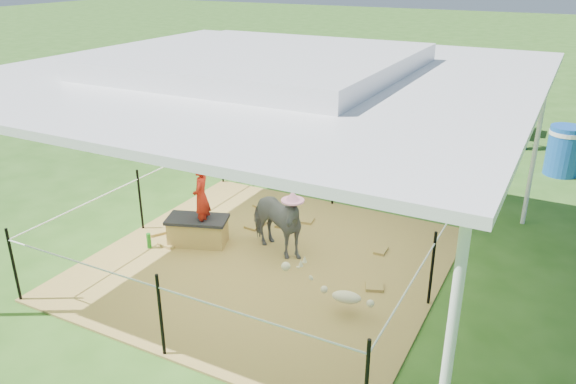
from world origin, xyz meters
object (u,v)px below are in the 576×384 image
at_px(woman, 201,191).
at_px(picnic_table_near, 489,117).
at_px(green_bottle, 149,241).
at_px(foal, 347,295).
at_px(pony, 274,221).
at_px(distant_person, 517,119).
at_px(trash_barrel, 564,151).
at_px(straw_bale, 198,232).

relative_size(woman, picnic_table_near, 0.58).
relative_size(green_bottle, foal, 0.25).
bearing_deg(picnic_table_near, woman, -108.56).
bearing_deg(pony, woman, 125.13).
bearing_deg(woman, green_bottle, -74.89).
bearing_deg(distant_person, trash_barrel, 106.84).
bearing_deg(distant_person, green_bottle, 40.82).
height_order(green_bottle, foal, foal).
xyz_separation_m(straw_bale, pony, (1.14, 0.28, 0.31)).
bearing_deg(straw_bale, distant_person, 63.71).
relative_size(woman, distant_person, 0.75).
bearing_deg(trash_barrel, straw_bale, -128.45).
height_order(trash_barrel, distant_person, distant_person).
distance_m(straw_bale, green_bottle, 0.71).
distance_m(woman, distant_person, 7.87).
bearing_deg(woman, distant_person, 134.78).
distance_m(woman, pony, 1.14).
height_order(straw_bale, trash_barrel, trash_barrel).
relative_size(green_bottle, picnic_table_near, 0.13).
height_order(woman, picnic_table_near, woman).
xyz_separation_m(foal, trash_barrel, (1.94, 6.39, 0.20)).
height_order(green_bottle, trash_barrel, trash_barrel).
bearing_deg(distant_person, woman, 43.44).
bearing_deg(woman, pony, 85.29).
height_order(foal, distant_person, distant_person).
height_order(woman, green_bottle, woman).
bearing_deg(distant_person, pony, 49.94).
xyz_separation_m(green_bottle, trash_barrel, (5.10, 6.18, 0.34)).
bearing_deg(woman, straw_bale, -109.58).
bearing_deg(straw_bale, green_bottle, -140.71).
bearing_deg(straw_bale, foal, -14.17).
xyz_separation_m(pony, foal, (1.48, -0.94, -0.23)).
bearing_deg(pony, straw_bale, 123.87).
bearing_deg(foal, trash_barrel, 62.89).
xyz_separation_m(pony, picnic_table_near, (1.63, 8.01, -0.17)).
bearing_deg(green_bottle, trash_barrel, 50.47).
bearing_deg(woman, picnic_table_near, 142.54).
height_order(pony, foal, pony).
bearing_deg(foal, picnic_table_near, 78.74).
height_order(straw_bale, foal, foal).
height_order(green_bottle, distant_person, distant_person).
distance_m(green_bottle, picnic_table_near, 9.35).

